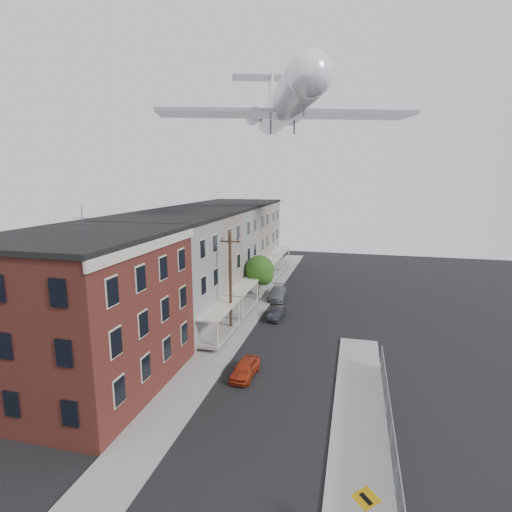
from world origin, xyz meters
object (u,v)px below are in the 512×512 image
at_px(utility_pole, 230,283).
at_px(warning_sign, 365,507).
at_px(car_near, 245,368).
at_px(airplane, 283,106).
at_px(street_tree, 261,271).
at_px(car_far, 277,293).
at_px(car_mid, 277,313).

bearing_deg(utility_pole, warning_sign, -59.52).
bearing_deg(car_near, airplane, 95.39).
bearing_deg(street_tree, car_near, -80.03).
distance_m(utility_pole, car_far, 11.97).
bearing_deg(car_near, utility_pole, 117.54).
distance_m(utility_pole, street_tree, 10.00).
bearing_deg(utility_pole, car_far, 79.78).
xyz_separation_m(street_tree, car_far, (1.67, 1.17, -2.78)).
bearing_deg(car_near, street_tree, 102.83).
height_order(utility_pole, car_near, utility_pole).
height_order(car_mid, car_far, car_far).
distance_m(street_tree, airplane, 17.55).
relative_size(utility_pole, airplane, 0.32).
relative_size(street_tree, car_near, 1.47).
height_order(warning_sign, street_tree, street_tree).
distance_m(street_tree, car_far, 3.45).
xyz_separation_m(car_near, airplane, (-0.78, 17.67, 20.25)).
bearing_deg(car_mid, utility_pole, -120.41).
relative_size(warning_sign, street_tree, 0.54).
xyz_separation_m(street_tree, airplane, (2.25, 0.44, 17.40)).
relative_size(street_tree, car_far, 1.13).
bearing_deg(airplane, car_mid, -83.64).
bearing_deg(airplane, street_tree, -168.87).
xyz_separation_m(car_mid, car_far, (-1.20, 6.36, 0.10)).
relative_size(street_tree, car_mid, 1.51).
bearing_deg(car_near, car_far, 97.07).
height_order(street_tree, airplane, airplane).
bearing_deg(warning_sign, utility_pole, 120.48).
xyz_separation_m(warning_sign, utility_pole, (-11.20, 19.03, 2.79)).
height_order(utility_pole, car_far, utility_pole).
distance_m(warning_sign, car_mid, 25.11).
bearing_deg(car_far, car_near, -89.66).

